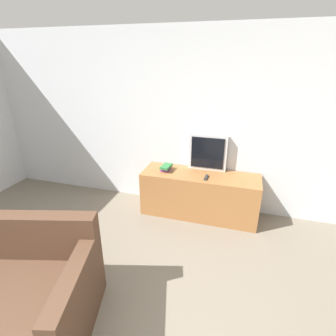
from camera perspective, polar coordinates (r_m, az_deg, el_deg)
The scene contains 5 objects.
wall_back at distance 3.93m, azimuth 1.45°, elevation 9.92°, with size 9.00×0.06×2.60m.
tv_stand at distance 3.90m, azimuth 6.84°, elevation -5.76°, with size 1.67×0.53×0.65m.
television at distance 3.85m, azimuth 8.66°, elevation 3.43°, with size 0.55×0.09×0.53m.
book_stack at distance 3.84m, azimuth -0.40°, elevation 0.11°, with size 0.15×0.23×0.09m.
remote_on_stand at distance 3.64m, azimuth 8.31°, elevation -2.06°, with size 0.04×0.16×0.02m.
Camera 1 is at (1.01, -0.67, 2.18)m, focal length 28.00 mm.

